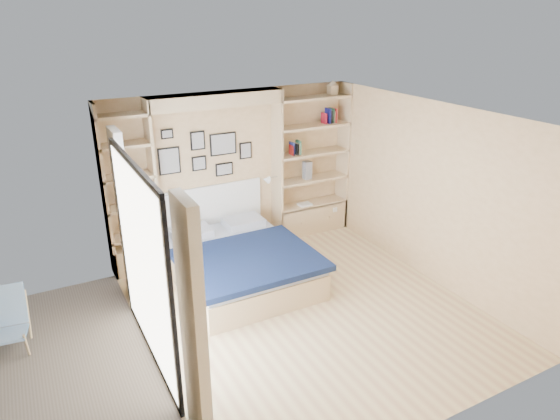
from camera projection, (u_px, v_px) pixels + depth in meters
ground at (305, 308)px, 6.46m from camera, size 4.50×4.50×0.00m
room_shell at (228, 199)px, 7.13m from camera, size 4.50×4.50×4.50m
bed at (238, 262)px, 7.04m from camera, size 1.80×2.27×1.07m
photo_gallery at (205, 153)px, 7.48m from camera, size 1.48×0.02×0.82m
reading_lamps at (221, 187)px, 7.55m from camera, size 1.92×0.12×0.15m
shelf_decor at (298, 138)px, 7.99m from camera, size 3.52×0.23×2.03m
deck_chair at (8, 321)px, 5.63m from camera, size 0.49×0.73×0.69m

